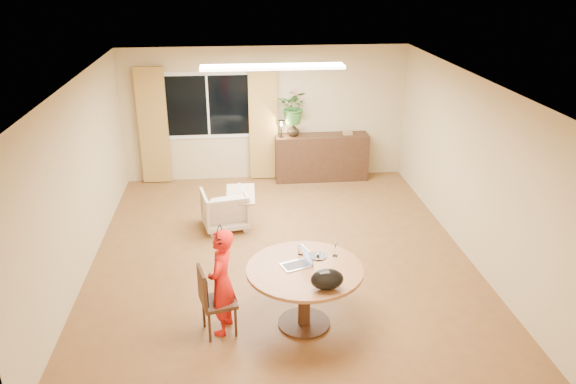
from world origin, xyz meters
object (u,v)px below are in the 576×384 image
object	(u,v)px
dining_chair	(219,300)
dining_table	(305,280)
sideboard	(321,157)
armchair	(225,209)
child	(222,282)

from	to	relation	value
dining_chair	dining_table	bearing A→B (deg)	-11.96
dining_chair	sideboard	distance (m)	5.24
dining_chair	armchair	xyz separation A→B (m)	(0.06, 2.82, -0.11)
armchair	sideboard	bearing A→B (deg)	-144.37
armchair	child	bearing A→B (deg)	78.62
child	sideboard	bearing A→B (deg)	174.90
child	armchair	xyz separation A→B (m)	(0.01, 2.79, -0.33)
dining_table	dining_chair	bearing A→B (deg)	-177.53
child	sideboard	size ratio (longest dim) A/B	0.72
dining_chair	armchair	size ratio (longest dim) A/B	1.22
child	dining_table	bearing A→B (deg)	107.21
child	dining_chair	bearing A→B (deg)	-37.63
dining_table	sideboard	world-z (taller)	sideboard
dining_chair	sideboard	xyz separation A→B (m)	(1.96, 4.86, 0.02)
armchair	dining_table	bearing A→B (deg)	97.69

